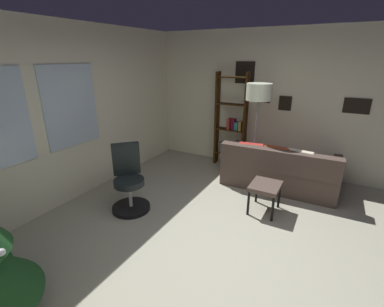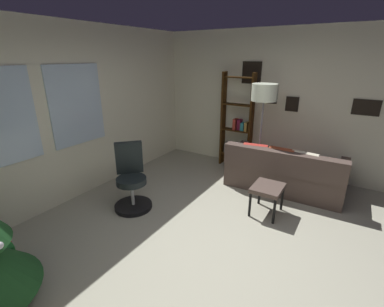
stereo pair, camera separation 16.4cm
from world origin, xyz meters
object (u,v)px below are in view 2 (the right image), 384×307
object	(u,v)px
gift_box_green	(0,251)
office_chair	(131,183)
couch	(291,172)
bookshelf	(237,127)
footstool	(268,190)
floor_lamp	(264,98)

from	to	relation	value
gift_box_green	office_chair	distance (m)	1.73
couch	bookshelf	world-z (taller)	bookshelf
couch	office_chair	distance (m)	2.69
bookshelf	couch	bearing A→B (deg)	-109.59
footstool	office_chair	xyz separation A→B (m)	(-0.88, 1.79, 0.01)
office_chair	couch	bearing A→B (deg)	-44.53
footstool	office_chair	distance (m)	1.99
bookshelf	floor_lamp	xyz separation A→B (m)	(-0.47, -0.64, 0.68)
couch	bookshelf	xyz separation A→B (m)	(0.43, 1.21, 0.55)
bookshelf	office_chair	bearing A→B (deg)	164.05
couch	footstool	xyz separation A→B (m)	(-1.03, 0.10, 0.09)
footstool	bookshelf	size ratio (longest dim) A/B	0.25
office_chair	bookshelf	bearing A→B (deg)	-15.95
couch	office_chair	bearing A→B (deg)	135.47
couch	footstool	bearing A→B (deg)	174.64
couch	floor_lamp	world-z (taller)	floor_lamp
couch	footstool	size ratio (longest dim) A/B	3.99
gift_box_green	floor_lamp	size ratio (longest dim) A/B	0.18
bookshelf	floor_lamp	size ratio (longest dim) A/B	1.08
couch	bookshelf	size ratio (longest dim) A/B	1.00
footstool	bookshelf	distance (m)	1.90
footstool	office_chair	world-z (taller)	office_chair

